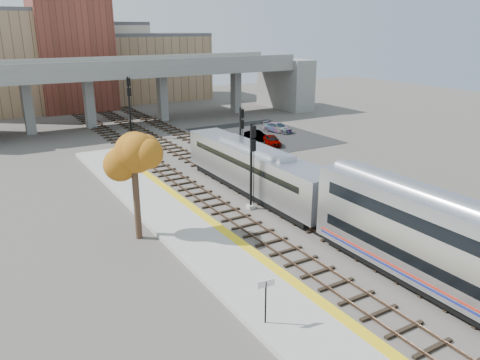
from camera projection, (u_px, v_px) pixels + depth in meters
ground at (315, 236)px, 32.26m from camera, size 160.00×160.00×0.00m
platform at (223, 259)px, 28.68m from camera, size 4.50×60.00×0.35m
yellow_strip at (249, 249)px, 29.55m from camera, size 0.70×60.00×0.01m
tracks at (235, 183)px, 42.89m from camera, size 10.70×95.00×0.25m
overpass at (149, 83)px, 69.57m from camera, size 54.00×12.00×9.50m
buildings_far at (87, 61)px, 84.74m from camera, size 43.00×21.00×20.60m
parking_lot at (262, 136)px, 61.92m from camera, size 14.00×18.00×0.04m
locomotive at (254, 168)px, 39.73m from camera, size 3.02×19.05×4.10m
signal_mast_near at (252, 168)px, 36.02m from camera, size 0.60×0.64×6.84m
signal_mast_mid at (241, 143)px, 45.01m from camera, size 0.60×0.64×6.51m
signal_mast_far at (130, 107)px, 59.70m from camera, size 0.60×0.64×7.79m
station_sign at (266, 293)px, 21.71m from camera, size 0.90×0.15×2.27m
tree at (134, 161)px, 30.24m from camera, size 3.60×3.60×7.39m
car_a at (272, 140)px, 56.55m from camera, size 2.47×3.92×1.24m
car_b at (256, 135)px, 59.33m from camera, size 1.88×3.68×1.16m
car_c at (277, 127)px, 63.72m from camera, size 3.13×4.77×1.29m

